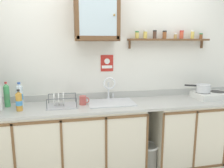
% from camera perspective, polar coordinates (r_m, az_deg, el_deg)
% --- Properties ---
extents(back_wall, '(3.93, 0.07, 2.47)m').
position_cam_1_polar(back_wall, '(2.85, 1.21, 2.96)').
color(back_wall, silver).
rests_on(back_wall, ground).
extents(lower_cabinet_run, '(1.89, 0.58, 0.89)m').
position_cam_1_polar(lower_cabinet_run, '(2.72, -12.74, -15.28)').
color(lower_cabinet_run, black).
rests_on(lower_cabinet_run, ground).
extents(lower_cabinet_run_right, '(1.26, 0.58, 0.89)m').
position_cam_1_polar(lower_cabinet_run_right, '(3.18, 21.25, -11.82)').
color(lower_cabinet_run_right, black).
rests_on(lower_cabinet_run_right, ground).
extents(countertop, '(3.29, 0.60, 0.03)m').
position_cam_1_polar(countertop, '(2.63, 2.68, -5.31)').
color(countertop, '#B2B2AD').
rests_on(countertop, lower_cabinet_run).
extents(backsplash, '(3.29, 0.02, 0.08)m').
position_cam_1_polar(backsplash, '(2.87, 1.34, -2.79)').
color(backsplash, '#B2B2AD').
rests_on(backsplash, countertop).
extents(sink, '(0.54, 0.41, 0.43)m').
position_cam_1_polar(sink, '(2.64, -0.27, -5.54)').
color(sink, silver).
rests_on(sink, countertop).
extents(hot_plate_stove, '(0.44, 0.31, 0.08)m').
position_cam_1_polar(hot_plate_stove, '(3.12, 24.48, -2.68)').
color(hot_plate_stove, silver).
rests_on(hot_plate_stove, countertop).
extents(saucepan, '(0.31, 0.20, 0.10)m').
position_cam_1_polar(saucepan, '(3.06, 22.70, -0.98)').
color(saucepan, silver).
rests_on(saucepan, hot_plate_stove).
extents(bottle_soda_green_0, '(0.06, 0.06, 0.28)m').
position_cam_1_polar(bottle_soda_green_0, '(2.71, -25.79, -2.70)').
color(bottle_soda_green_0, '#4CB266').
rests_on(bottle_soda_green_0, countertop).
extents(bottle_water_clear_1, '(0.07, 0.07, 0.29)m').
position_cam_1_polar(bottle_water_clear_1, '(2.62, -22.96, -2.89)').
color(bottle_water_clear_1, silver).
rests_on(bottle_water_clear_1, countertop).
extents(bottle_juice_amber_3, '(0.07, 0.07, 0.23)m').
position_cam_1_polar(bottle_juice_amber_3, '(2.50, -23.13, -4.18)').
color(bottle_juice_amber_3, gold).
rests_on(bottle_juice_amber_3, countertop).
extents(dish_rack, '(0.34, 0.27, 0.16)m').
position_cam_1_polar(dish_rack, '(2.54, -13.11, -5.00)').
color(dish_rack, '#B2B2B7').
rests_on(dish_rack, countertop).
extents(mug, '(0.12, 0.08, 0.10)m').
position_cam_1_polar(mug, '(2.56, -7.56, -4.23)').
color(mug, '#B24C47').
rests_on(mug, countertop).
extents(wall_cabinet, '(0.51, 0.32, 0.62)m').
position_cam_1_polar(wall_cabinet, '(2.63, -4.10, 17.92)').
color(wall_cabinet, brown).
extents(spice_shelf, '(1.08, 0.14, 0.23)m').
position_cam_1_polar(spice_shelf, '(2.96, 14.57, 11.47)').
color(spice_shelf, brown).
extents(warning_sign, '(0.16, 0.01, 0.21)m').
position_cam_1_polar(warning_sign, '(2.78, -1.32, 5.42)').
color(warning_sign, '#B2261E').
extents(trash_bin, '(0.26, 0.26, 0.39)m').
position_cam_1_polar(trash_bin, '(2.90, 9.37, -18.79)').
color(trash_bin, gray).
rests_on(trash_bin, ground).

